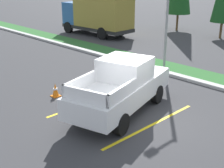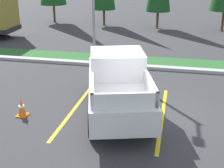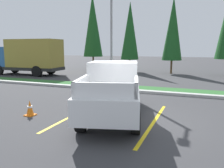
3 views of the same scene
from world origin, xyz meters
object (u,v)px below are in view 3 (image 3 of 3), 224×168
object	(u,v)px
cypress_tree_center	(173,29)
cypress_tree_left_inner	(130,31)
street_light	(110,29)
pickup_truck_main	(113,90)
cargo_truck_distant	(29,56)
traffic_cone	(30,108)
cypress_tree_leftmost	(93,26)

from	to	relation	value
cypress_tree_center	cypress_tree_left_inner	bearing A→B (deg)	175.51
street_light	cypress_tree_center	xyz separation A→B (m)	(2.59, 10.14, 0.70)
pickup_truck_main	cargo_truck_distant	bearing A→B (deg)	142.15
cargo_truck_distant	traffic_cone	bearing A→B (deg)	-48.63
cargo_truck_distant	traffic_cone	distance (m)	14.43
pickup_truck_main	cypress_tree_leftmost	xyz separation A→B (m)	(-9.16, 16.81, 4.13)
cargo_truck_distant	cypress_tree_left_inner	world-z (taller)	cypress_tree_left_inner
traffic_cone	cargo_truck_distant	bearing A→B (deg)	131.37
cypress_tree_leftmost	cypress_tree_center	world-z (taller)	cypress_tree_leftmost
cargo_truck_distant	cypress_tree_leftmost	world-z (taller)	cypress_tree_leftmost
cypress_tree_left_inner	traffic_cone	distance (m)	17.87
cypress_tree_leftmost	street_light	bearing A→B (deg)	-58.65
pickup_truck_main	street_light	world-z (taller)	street_light
street_light	traffic_cone	distance (m)	7.69
cypress_tree_left_inner	cargo_truck_distant	bearing A→B (deg)	-141.08
cargo_truck_distant	cypress_tree_center	distance (m)	14.37
pickup_truck_main	cypress_tree_center	xyz separation A→B (m)	(0.12, 15.97, 3.43)
cypress_tree_left_inner	cypress_tree_leftmost	bearing A→B (deg)	174.15
street_light	cargo_truck_distant	bearing A→B (deg)	158.70
pickup_truck_main	cypress_tree_center	bearing A→B (deg)	89.57
cargo_truck_distant	street_light	distance (m)	11.01
cargo_truck_distant	street_light	size ratio (longest dim) A/B	1.07
pickup_truck_main	cypress_tree_center	world-z (taller)	cypress_tree_center
cargo_truck_distant	pickup_truck_main	bearing A→B (deg)	-37.85
cargo_truck_distant	street_light	xyz separation A→B (m)	(10.10, -3.94, 1.93)
cypress_tree_leftmost	cypress_tree_center	xyz separation A→B (m)	(9.28, -0.84, -0.70)
street_light	cypress_tree_left_inner	distance (m)	10.70
pickup_truck_main	cargo_truck_distant	size ratio (longest dim) A/B	0.80
cypress_tree_center	cypress_tree_leftmost	bearing A→B (deg)	174.82
street_light	traffic_cone	size ratio (longest dim) A/B	10.77
street_light	traffic_cone	world-z (taller)	street_light
cypress_tree_leftmost	cypress_tree_left_inner	size ratio (longest dim) A/B	1.17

